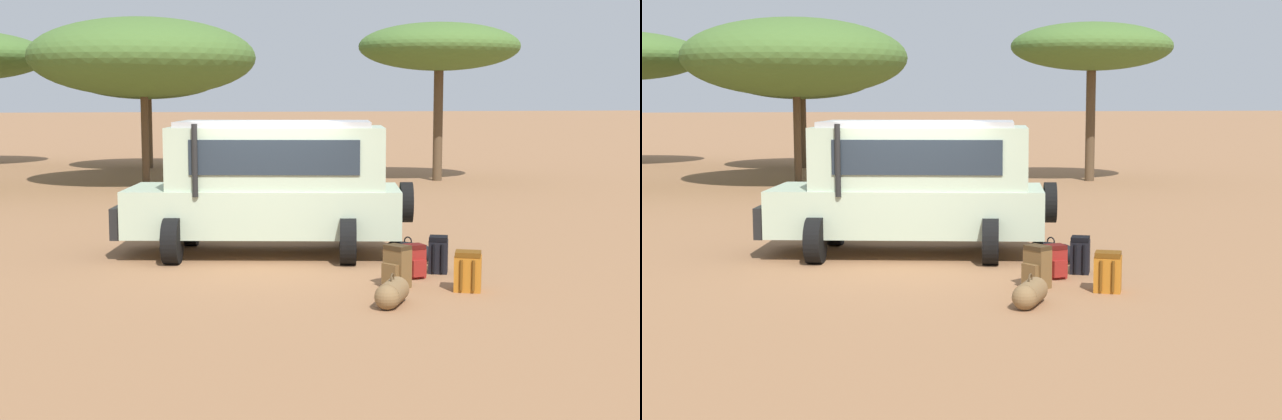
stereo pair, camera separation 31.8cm
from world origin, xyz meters
The scene contains 11 objects.
ground_plane centered at (0.00, 0.00, 0.00)m, with size 320.00×320.00×0.00m, color #936642.
safari_vehicle centered at (0.14, 0.87, 1.29)m, with size 5.48×3.43×2.44m.
backpack_beside_front_wheel centered at (2.05, -1.73, 0.26)m, with size 0.35×0.40×0.54m.
backpack_cluster_center centered at (1.56, -2.36, 0.31)m, with size 0.45×0.45×0.65m.
backpack_near_rear_wheel centered at (2.52, -2.83, 0.29)m, with size 0.49×0.50×0.60m.
backpack_outermost centered at (2.57, -1.42, 0.30)m, with size 0.40×0.47×0.61m.
duffel_bag_low_black_case centered at (2.37, -0.41, 0.18)m, with size 0.70×0.78×0.46m.
duffel_bag_soft_canvas centered at (1.15, -3.48, 0.18)m, with size 0.64×0.84×0.45m.
acacia_tree_centre_back centered at (-1.77, 14.69, 4.14)m, with size 7.29×7.36×5.42m.
acacia_tree_right_mid centered at (-1.51, 21.72, 3.56)m, with size 5.84×6.36×4.37m.
acacia_tree_far_right centered at (8.11, 14.05, 4.55)m, with size 5.54×4.95×5.38m.
Camera 1 is at (-2.40, -15.07, 2.87)m, focal length 50.00 mm.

